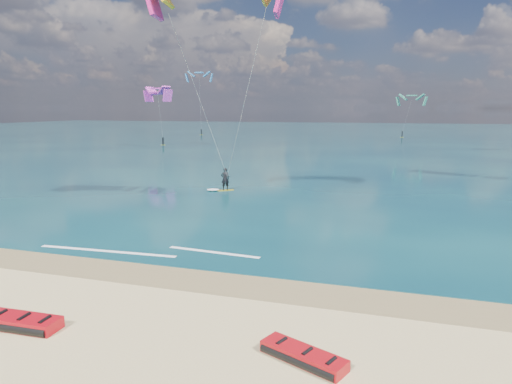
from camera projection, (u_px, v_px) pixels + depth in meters
ground at (301, 165)px, 53.64m from camera, size 320.00×320.00×0.00m
wet_sand_strip at (125, 271)px, 18.82m from camera, size 320.00×2.40×0.01m
sea at (352, 135)px, 113.86m from camera, size 320.00×200.00×0.04m
packed_kite_left at (22, 328)px, 13.98m from camera, size 2.74×1.26×0.43m
packed_kite_mid at (303, 361)px, 12.13m from camera, size 2.79×1.97×0.37m
kitesurfer_main at (220, 81)px, 32.09m from camera, size 9.42×8.78×16.39m
shoreline_foam at (149, 251)px, 21.27m from camera, size 10.64×1.89×0.01m
distant_kites at (309, 112)px, 90.31m from camera, size 76.17×40.09×14.95m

